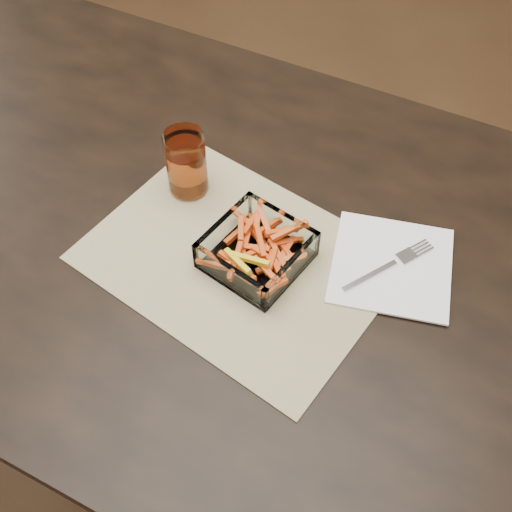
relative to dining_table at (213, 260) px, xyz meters
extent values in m
plane|color=#331E0F|center=(0.00, 0.00, -0.66)|extent=(4.50, 4.50, 0.00)
cube|color=black|center=(0.00, 0.00, 0.07)|extent=(1.60, 0.90, 0.03)
cylinder|color=black|center=(-0.72, 0.37, -0.30)|extent=(0.06, 0.06, 0.72)
cube|color=tan|center=(0.07, -0.04, 0.09)|extent=(0.50, 0.40, 0.00)
cube|color=white|center=(0.10, -0.03, 0.10)|extent=(0.16, 0.16, 0.01)
cube|color=white|center=(0.11, 0.04, 0.12)|extent=(0.14, 0.04, 0.05)
cube|color=white|center=(0.09, -0.09, 0.12)|extent=(0.14, 0.04, 0.05)
cube|color=white|center=(0.03, -0.01, 0.12)|extent=(0.04, 0.14, 0.05)
cube|color=white|center=(0.16, -0.04, 0.12)|extent=(0.04, 0.14, 0.05)
cylinder|color=white|center=(-0.07, 0.06, 0.15)|extent=(0.07, 0.07, 0.12)
cylinder|color=#A84318|center=(-0.07, 0.06, 0.14)|extent=(0.06, 0.06, 0.08)
cube|color=white|center=(0.29, 0.06, 0.09)|extent=(0.22, 0.22, 0.00)
cube|color=silver|center=(0.27, 0.02, 0.10)|extent=(0.06, 0.09, 0.00)
cube|color=silver|center=(0.30, 0.08, 0.10)|extent=(0.03, 0.04, 0.00)
cube|color=silver|center=(0.31, 0.11, 0.10)|extent=(0.02, 0.03, 0.00)
cube|color=silver|center=(0.32, 0.11, 0.10)|extent=(0.02, 0.03, 0.00)
cube|color=silver|center=(0.32, 0.11, 0.10)|extent=(0.02, 0.03, 0.00)
cube|color=silver|center=(0.33, 0.10, 0.10)|extent=(0.02, 0.03, 0.00)
camera|label=1|loc=(0.36, -0.56, 0.89)|focal=45.00mm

